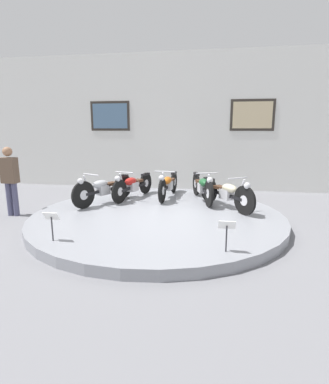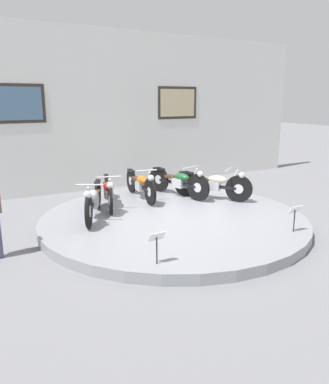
{
  "view_description": "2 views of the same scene",
  "coord_description": "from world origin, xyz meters",
  "px_view_note": "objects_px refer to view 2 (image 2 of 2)",
  "views": [
    {
      "loc": [
        1.21,
        -6.43,
        2.06
      ],
      "look_at": [
        0.1,
        0.36,
        0.61
      ],
      "focal_mm": 28.0,
      "sensor_mm": 36.0,
      "label": 1
    },
    {
      "loc": [
        -3.87,
        -6.59,
        2.59
      ],
      "look_at": [
        -0.06,
        0.27,
        0.65
      ],
      "focal_mm": 35.0,
      "sensor_mm": 36.0,
      "label": 2
    }
  ],
  "objects_px": {
    "motorcycle_silver": "(93,199)",
    "info_placard_front_centre": "(295,213)",
    "motorcycle_green": "(179,181)",
    "motorcycle_orange": "(141,184)",
    "motorcycle_cream": "(213,184)",
    "motorcycle_red": "(108,190)",
    "info_placard_front_left": "(157,241)"
  },
  "relations": [
    {
      "from": "motorcycle_silver",
      "to": "info_placard_front_centre",
      "type": "xyz_separation_m",
      "value": [
        2.98,
        -2.65,
        -0.03
      ]
    },
    {
      "from": "motorcycle_green",
      "to": "motorcycle_orange",
      "type": "bearing_deg",
      "value": 165.07
    },
    {
      "from": "motorcycle_silver",
      "to": "motorcycle_cream",
      "type": "xyz_separation_m",
      "value": [
        3.07,
        0.0,
        -0.0
      ]
    },
    {
      "from": "motorcycle_silver",
      "to": "info_placard_front_centre",
      "type": "distance_m",
      "value": 3.98
    },
    {
      "from": "motorcycle_red",
      "to": "motorcycle_cream",
      "type": "bearing_deg",
      "value": -14.97
    },
    {
      "from": "motorcycle_red",
      "to": "info_placard_front_centre",
      "type": "relative_size",
      "value": 3.7
    },
    {
      "from": "motorcycle_orange",
      "to": "motorcycle_cream",
      "type": "relative_size",
      "value": 1.2
    },
    {
      "from": "motorcycle_orange",
      "to": "info_placard_front_left",
      "type": "height_order",
      "value": "motorcycle_orange"
    },
    {
      "from": "motorcycle_orange",
      "to": "motorcycle_green",
      "type": "xyz_separation_m",
      "value": [
        0.95,
        -0.25,
        0.01
      ]
    },
    {
      "from": "motorcycle_silver",
      "to": "info_placard_front_left",
      "type": "relative_size",
      "value": 3.56
    },
    {
      "from": "motorcycle_silver",
      "to": "motorcycle_cream",
      "type": "distance_m",
      "value": 3.07
    },
    {
      "from": "motorcycle_red",
      "to": "motorcycle_cream",
      "type": "xyz_separation_m",
      "value": [
        2.48,
        -0.66,
        0.02
      ]
    },
    {
      "from": "motorcycle_silver",
      "to": "motorcycle_red",
      "type": "relative_size",
      "value": 0.96
    },
    {
      "from": "motorcycle_red",
      "to": "info_placard_front_left",
      "type": "relative_size",
      "value": 3.7
    },
    {
      "from": "motorcycle_orange",
      "to": "info_placard_front_left",
      "type": "bearing_deg",
      "value": -111.98
    },
    {
      "from": "motorcycle_green",
      "to": "motorcycle_cream",
      "type": "height_order",
      "value": "motorcycle_green"
    },
    {
      "from": "motorcycle_green",
      "to": "info_placard_front_centre",
      "type": "xyz_separation_m",
      "value": [
        0.5,
        -3.32,
        -0.03
      ]
    },
    {
      "from": "info_placard_front_left",
      "to": "info_placard_front_centre",
      "type": "relative_size",
      "value": 1.0
    },
    {
      "from": "motorcycle_red",
      "to": "motorcycle_green",
      "type": "bearing_deg",
      "value": 0.1
    },
    {
      "from": "info_placard_front_left",
      "to": "info_placard_front_centre",
      "type": "xyz_separation_m",
      "value": [
        2.89,
        0.0,
        0.0
      ]
    },
    {
      "from": "motorcycle_red",
      "to": "motorcycle_cream",
      "type": "height_order",
      "value": "motorcycle_cream"
    },
    {
      "from": "motorcycle_red",
      "to": "motorcycle_green",
      "type": "height_order",
      "value": "motorcycle_green"
    },
    {
      "from": "motorcycle_orange",
      "to": "info_placard_front_centre",
      "type": "height_order",
      "value": "motorcycle_orange"
    },
    {
      "from": "motorcycle_cream",
      "to": "info_placard_front_left",
      "type": "height_order",
      "value": "motorcycle_cream"
    },
    {
      "from": "motorcycle_silver",
      "to": "info_placard_front_left",
      "type": "height_order",
      "value": "motorcycle_silver"
    },
    {
      "from": "info_placard_front_centre",
      "to": "motorcycle_green",
      "type": "bearing_deg",
      "value": 98.58
    },
    {
      "from": "motorcycle_cream",
      "to": "info_placard_front_centre",
      "type": "height_order",
      "value": "motorcycle_cream"
    },
    {
      "from": "motorcycle_silver",
      "to": "info_placard_front_left",
      "type": "distance_m",
      "value": 2.65
    },
    {
      "from": "motorcycle_cream",
      "to": "info_placard_front_centre",
      "type": "xyz_separation_m",
      "value": [
        -0.09,
        -2.65,
        -0.02
      ]
    },
    {
      "from": "motorcycle_cream",
      "to": "info_placard_front_left",
      "type": "distance_m",
      "value": 3.99
    },
    {
      "from": "motorcycle_cream",
      "to": "info_placard_front_centre",
      "type": "distance_m",
      "value": 2.65
    },
    {
      "from": "motorcycle_silver",
      "to": "motorcycle_red",
      "type": "xyz_separation_m",
      "value": [
        0.59,
        0.67,
        -0.02
      ]
    }
  ]
}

